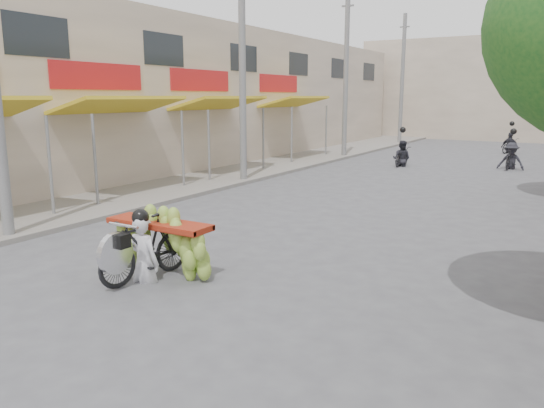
# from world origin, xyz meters

# --- Properties ---
(ground) EXTENTS (120.00, 120.00, 0.00)m
(ground) POSITION_xyz_m (0.00, 0.00, 0.00)
(ground) COLOR #55555A
(ground) RESTS_ON ground
(sidewalk_left) EXTENTS (4.00, 60.00, 0.12)m
(sidewalk_left) POSITION_xyz_m (-7.00, 15.00, 0.06)
(sidewalk_left) COLOR gray
(sidewalk_left) RESTS_ON ground
(shophouse_row_left) EXTENTS (9.77, 40.00, 6.00)m
(shophouse_row_left) POSITION_xyz_m (-11.98, 13.98, 3.00)
(shophouse_row_left) COLOR #BCAA94
(shophouse_row_left) RESTS_ON ground
(far_building) EXTENTS (20.00, 6.00, 7.00)m
(far_building) POSITION_xyz_m (0.00, 38.00, 3.50)
(far_building) COLOR #BCAA94
(far_building) RESTS_ON ground
(utility_pole_mid) EXTENTS (0.60, 0.24, 8.00)m
(utility_pole_mid) POSITION_xyz_m (-5.40, 12.00, 4.03)
(utility_pole_mid) COLOR slate
(utility_pole_mid) RESTS_ON ground
(utility_pole_far) EXTENTS (0.60, 0.24, 8.00)m
(utility_pole_far) POSITION_xyz_m (-5.40, 21.00, 4.03)
(utility_pole_far) COLOR slate
(utility_pole_far) RESTS_ON ground
(utility_pole_back) EXTENTS (0.60, 0.24, 8.00)m
(utility_pole_back) POSITION_xyz_m (-5.40, 30.00, 4.03)
(utility_pole_back) COLOR slate
(utility_pole_back) RESTS_ON ground
(banana_motorbike) EXTENTS (2.20, 1.93, 2.03)m
(banana_motorbike) POSITION_xyz_m (-1.09, 2.76, 0.68)
(banana_motorbike) COLOR black
(banana_motorbike) RESTS_ON ground
(bg_motorbike_a) EXTENTS (0.80, 1.47, 1.95)m
(bg_motorbike_a) POSITION_xyz_m (-1.91, 19.19, 0.77)
(bg_motorbike_a) COLOR black
(bg_motorbike_a) RESTS_ON ground
(bg_motorbike_b) EXTENTS (1.11, 1.72, 1.95)m
(bg_motorbike_b) POSITION_xyz_m (2.34, 20.48, 0.85)
(bg_motorbike_b) COLOR black
(bg_motorbike_b) RESTS_ON ground
(bg_motorbike_c) EXTENTS (1.10, 1.49, 1.95)m
(bg_motorbike_c) POSITION_xyz_m (1.46, 27.40, 0.84)
(bg_motorbike_c) COLOR black
(bg_motorbike_c) RESTS_ON ground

